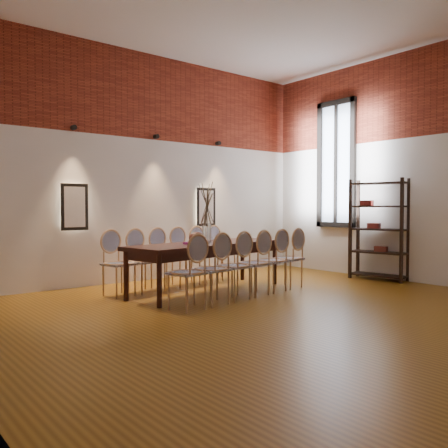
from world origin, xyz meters
TOP-DOWN VIEW (x-y plane):
  - floor at (0.00, 0.00)m, footprint 7.00×7.00m
  - wall_back at (0.00, 3.55)m, footprint 7.00×0.10m
  - wall_right at (3.55, 0.00)m, footprint 0.10×7.00m
  - brick_band_back at (0.00, 3.48)m, footprint 7.00×0.02m
  - brick_band_right at (3.48, 0.00)m, footprint 0.02×7.00m
  - niche_left at (-1.30, 3.45)m, footprint 0.36×0.06m
  - niche_right at (1.30, 3.45)m, footprint 0.36×0.06m
  - spot_fixture_left at (-1.30, 3.42)m, footprint 0.08×0.10m
  - spot_fixture_mid at (0.20, 3.42)m, footprint 0.08×0.10m
  - spot_fixture_right at (1.60, 3.42)m, footprint 0.08×0.10m
  - window_glass at (3.46, 2.00)m, footprint 0.02×0.78m
  - window_frame at (3.44, 2.00)m, footprint 0.08×0.90m
  - window_mullion at (3.44, 2.00)m, footprint 0.06×0.06m
  - dining_table at (0.18, 1.88)m, footprint 2.79×1.28m
  - chair_near_a at (-0.82, 1.00)m, footprint 0.50×0.50m
  - chair_near_b at (-0.37, 1.07)m, footprint 0.50×0.50m
  - chair_near_c at (0.07, 1.15)m, footprint 0.50×0.50m
  - chair_near_d at (0.51, 1.22)m, footprint 0.50×0.50m
  - chair_near_e at (0.96, 1.29)m, footprint 0.50×0.50m
  - chair_near_f at (1.40, 1.36)m, footprint 0.50×0.50m
  - chair_far_a at (-1.04, 2.41)m, footprint 0.50×0.50m
  - chair_far_b at (-0.60, 2.48)m, footprint 0.50×0.50m
  - chair_far_c at (-0.16, 2.55)m, footprint 0.50×0.50m
  - chair_far_d at (0.29, 2.62)m, footprint 0.50×0.50m
  - chair_far_e at (0.73, 2.70)m, footprint 0.50×0.50m
  - chair_far_f at (1.17, 2.77)m, footprint 0.50×0.50m
  - vase at (0.16, 1.88)m, footprint 0.14×0.14m
  - dried_branches at (0.16, 1.88)m, footprint 0.50×0.50m
  - bowl at (-0.09, 1.79)m, footprint 0.24×0.24m
  - book at (-0.12, 1.83)m, footprint 0.29×0.22m
  - shelving_rack at (3.28, 0.92)m, footprint 0.54×1.05m

SIDE VIEW (x-z plane):
  - floor at x=0.00m, z-range -0.02..0.00m
  - dining_table at x=0.18m, z-range 0.00..0.75m
  - chair_near_a at x=-0.82m, z-range 0.00..0.94m
  - chair_near_b at x=-0.37m, z-range 0.00..0.94m
  - chair_near_c at x=0.07m, z-range 0.00..0.94m
  - chair_near_d at x=0.51m, z-range 0.00..0.94m
  - chair_near_e at x=0.96m, z-range 0.00..0.94m
  - chair_near_f at x=1.40m, z-range 0.00..0.94m
  - chair_far_a at x=-1.04m, z-range 0.00..0.94m
  - chair_far_b at x=-0.60m, z-range 0.00..0.94m
  - chair_far_c at x=-0.16m, z-range 0.00..0.94m
  - chair_far_d at x=0.29m, z-range 0.00..0.94m
  - chair_far_e at x=0.73m, z-range 0.00..0.94m
  - chair_far_f at x=1.17m, z-range 0.00..0.94m
  - book at x=-0.12m, z-range 0.75..0.78m
  - bowl at x=-0.09m, z-range 0.75..0.93m
  - vase at x=0.16m, z-range 0.75..1.05m
  - shelving_rack at x=3.28m, z-range 0.00..1.80m
  - niche_left at x=-1.30m, z-range 0.97..1.63m
  - niche_right at x=1.30m, z-range 0.97..1.63m
  - dried_branches at x=0.16m, z-range 1.00..1.70m
  - wall_back at x=0.00m, z-range 0.00..4.00m
  - wall_right at x=3.55m, z-range 0.00..4.00m
  - window_glass at x=3.46m, z-range 0.96..3.34m
  - window_frame at x=3.44m, z-range 0.90..3.40m
  - window_mullion at x=3.44m, z-range 0.95..3.35m
  - spot_fixture_left at x=-1.30m, z-range 2.51..2.59m
  - spot_fixture_mid at x=0.20m, z-range 2.51..2.59m
  - spot_fixture_right at x=1.60m, z-range 2.51..2.59m
  - brick_band_back at x=0.00m, z-range 2.50..4.00m
  - brick_band_right at x=3.48m, z-range 2.50..4.00m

